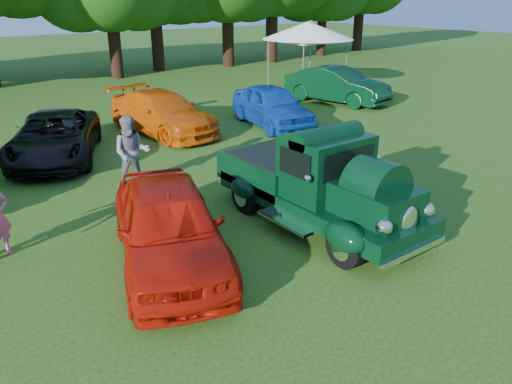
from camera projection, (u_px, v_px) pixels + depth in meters
ground at (311, 250)px, 9.90m from camera, size 120.00×120.00×0.00m
hero_pickup at (317, 185)px, 10.80m from camera, size 2.43×5.22×2.04m
red_convertible at (169, 225)px, 9.15m from camera, size 3.31×4.96×1.57m
back_car_black at (55, 137)px, 15.09m from camera, size 4.25×5.53×1.40m
back_car_orange at (162, 113)px, 17.96m from camera, size 2.54×5.24×1.47m
back_car_blue at (272, 106)px, 18.95m from camera, size 2.76×4.79×1.53m
back_car_green at (337, 85)px, 22.96m from camera, size 2.71×5.15×1.61m
spectator_grey at (132, 152)px, 12.75m from camera, size 1.16×1.07×1.91m
canopy_tent at (308, 31)px, 24.83m from camera, size 4.80×4.80×3.44m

